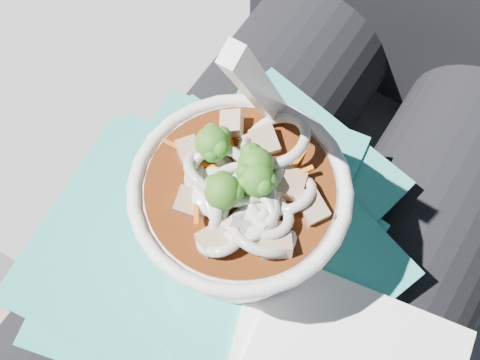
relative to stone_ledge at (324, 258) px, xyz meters
The scene contains 5 objects.
stone_ledge is the anchor object (origin of this frame).
lap 0.34m from the stone_ledge, 90.00° to the right, with size 0.32×0.48×0.15m.
person_body 0.33m from the stone_ledge, 90.00° to the right, with size 0.34×0.94×1.00m.
plastic_bag 0.43m from the stone_ledge, 100.14° to the right, with size 0.28×0.33×0.02m.
udon_bowl 0.48m from the stone_ledge, 97.88° to the right, with size 0.17×0.17×0.19m.
Camera 1 is at (0.07, -0.17, 1.06)m, focal length 50.00 mm.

